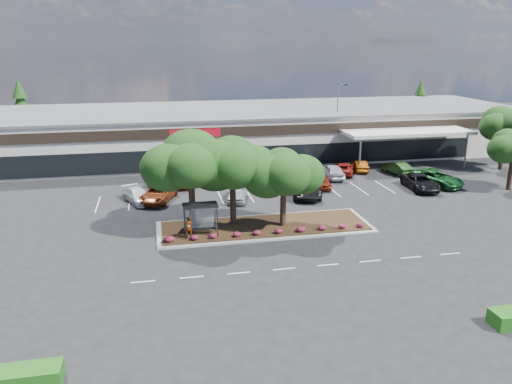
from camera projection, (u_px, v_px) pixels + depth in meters
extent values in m
plane|color=black|center=(301.00, 244.00, 38.87)|extent=(160.00, 160.00, 0.00)
cube|color=beige|center=(232.00, 132.00, 69.87)|extent=(80.00, 20.00, 6.00)
cube|color=#59595C|center=(232.00, 110.00, 68.97)|extent=(80.40, 20.40, 0.30)
cube|color=black|center=(245.00, 131.00, 59.93)|extent=(80.00, 0.25, 1.20)
cube|color=black|center=(245.00, 157.00, 60.86)|extent=(60.00, 0.18, 2.60)
cube|color=#B10C19|center=(195.00, 133.00, 58.71)|extent=(6.00, 0.12, 1.00)
cube|color=beige|center=(408.00, 132.00, 61.60)|extent=(16.00, 5.00, 0.40)
cylinder|color=gray|center=(360.00, 156.00, 59.04)|extent=(0.24, 0.24, 4.20)
cylinder|color=gray|center=(466.00, 151.00, 61.74)|extent=(0.24, 0.24, 4.20)
cube|color=#9D9D98|center=(265.00, 227.00, 42.21)|extent=(18.00, 6.00, 0.15)
cube|color=#463018|center=(265.00, 226.00, 42.17)|extent=(17.20, 5.20, 0.12)
cube|color=silver|center=(143.00, 282.00, 32.81)|extent=(1.60, 0.12, 0.01)
cube|color=silver|center=(192.00, 277.00, 33.42)|extent=(1.60, 0.12, 0.01)
cube|color=silver|center=(239.00, 273.00, 34.04)|extent=(1.60, 0.12, 0.01)
cube|color=silver|center=(284.00, 269.00, 34.65)|extent=(1.60, 0.12, 0.01)
cube|color=silver|center=(328.00, 265.00, 35.27)|extent=(1.60, 0.12, 0.01)
cube|color=silver|center=(370.00, 261.00, 35.89)|extent=(1.60, 0.12, 0.01)
cube|color=silver|center=(411.00, 257.00, 36.50)|extent=(1.60, 0.12, 0.01)
cube|color=silver|center=(450.00, 254.00, 37.12)|extent=(1.60, 0.12, 0.01)
cube|color=silver|center=(98.00, 204.00, 48.35)|extent=(0.12, 5.00, 0.01)
cube|color=silver|center=(129.00, 202.00, 48.92)|extent=(0.12, 5.00, 0.01)
cube|color=silver|center=(161.00, 201.00, 49.50)|extent=(0.12, 5.00, 0.01)
cube|color=silver|center=(191.00, 199.00, 50.08)|extent=(0.12, 5.00, 0.01)
cube|color=silver|center=(220.00, 197.00, 50.66)|extent=(0.12, 5.00, 0.01)
cube|color=silver|center=(249.00, 195.00, 51.23)|extent=(0.12, 5.00, 0.01)
cube|color=silver|center=(278.00, 193.00, 51.81)|extent=(0.12, 5.00, 0.01)
cube|color=silver|center=(305.00, 192.00, 52.39)|extent=(0.12, 5.00, 0.01)
cube|color=silver|center=(332.00, 190.00, 52.97)|extent=(0.12, 5.00, 0.01)
cube|color=silver|center=(359.00, 189.00, 53.54)|extent=(0.12, 5.00, 0.01)
cube|color=silver|center=(385.00, 187.00, 54.12)|extent=(0.12, 5.00, 0.01)
cube|color=silver|center=(410.00, 185.00, 54.70)|extent=(0.12, 5.00, 0.01)
cylinder|color=black|center=(184.00, 219.00, 39.98)|extent=(0.08, 0.08, 2.50)
cylinder|color=black|center=(215.00, 217.00, 40.46)|extent=(0.08, 0.08, 2.50)
cylinder|color=black|center=(185.00, 224.00, 38.76)|extent=(0.08, 0.08, 2.50)
cylinder|color=black|center=(217.00, 222.00, 39.24)|extent=(0.08, 0.08, 2.50)
cube|color=black|center=(200.00, 205.00, 39.24)|extent=(2.75, 1.55, 0.10)
cube|color=silver|center=(200.00, 216.00, 40.18)|extent=(2.30, 0.03, 2.00)
cube|color=black|center=(201.00, 229.00, 40.08)|extent=(2.00, 0.35, 0.06)
cube|color=#194D11|center=(5.00, 380.00, 22.62)|extent=(5.00, 1.30, 0.90)
cone|color=#193911|center=(22.00, 112.00, 74.77)|extent=(4.40, 4.40, 10.00)
cone|color=#193911|center=(419.00, 106.00, 85.36)|extent=(3.96, 3.96, 9.00)
imported|color=#594C47|center=(188.00, 227.00, 39.22)|extent=(0.68, 0.48, 1.76)
cube|color=#9D9D98|center=(335.00, 156.00, 67.59)|extent=(0.50, 0.50, 0.40)
cylinder|color=gray|center=(337.00, 120.00, 66.15)|extent=(0.14, 0.14, 9.54)
cube|color=gray|center=(341.00, 84.00, 65.02)|extent=(0.93, 0.47, 0.14)
cube|color=black|center=(345.00, 85.00, 65.26)|extent=(0.52, 0.42, 0.18)
imported|color=maroon|center=(158.00, 194.00, 49.12)|extent=(4.36, 6.08, 1.54)
imported|color=silver|center=(138.00, 196.00, 48.79)|extent=(3.54, 5.04, 1.35)
imported|color=#B3B5BE|center=(237.00, 193.00, 49.43)|extent=(2.93, 4.79, 1.52)
imported|color=silver|center=(296.00, 179.00, 54.30)|extent=(2.36, 4.62, 1.51)
imported|color=black|center=(305.00, 188.00, 50.66)|extent=(3.81, 6.47, 1.69)
imported|color=maroon|center=(320.00, 180.00, 53.90)|extent=(2.42, 4.85, 1.59)
imported|color=black|center=(420.00, 182.00, 53.03)|extent=(3.11, 5.86, 1.57)
imported|color=#144C1C|center=(437.00, 178.00, 54.48)|extent=(4.71, 6.64, 1.68)
imported|color=#134317|center=(162.00, 177.00, 55.37)|extent=(3.82, 5.53, 1.49)
imported|color=#7C0504|center=(181.00, 180.00, 54.18)|extent=(2.30, 4.61, 1.45)
imported|color=slate|center=(231.00, 172.00, 57.65)|extent=(1.78, 4.43, 1.43)
imported|color=#9E1206|center=(264.00, 173.00, 57.24)|extent=(3.11, 5.41, 1.42)
imported|color=maroon|center=(344.00, 169.00, 59.22)|extent=(4.03, 5.35, 1.35)
imported|color=#A9AEB5|center=(332.00, 171.00, 57.39)|extent=(2.10, 4.86, 1.63)
imported|color=#6E2F03|center=(359.00, 166.00, 60.57)|extent=(2.06, 4.27, 1.35)
imported|color=#1D4618|center=(397.00, 168.00, 59.38)|extent=(2.33, 4.54, 1.43)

